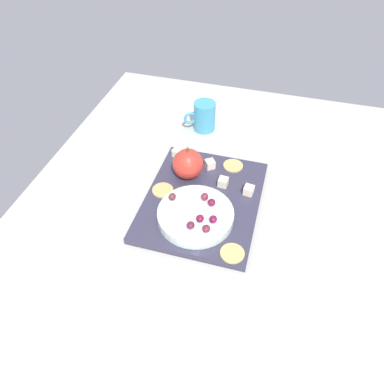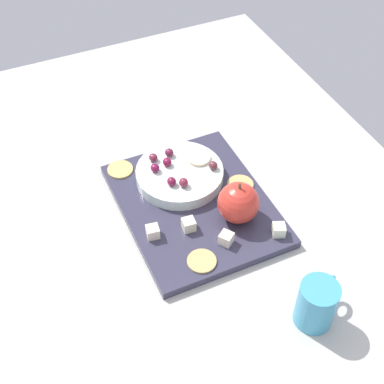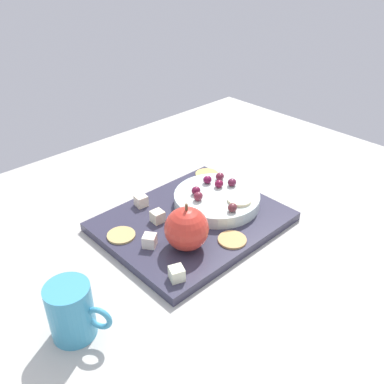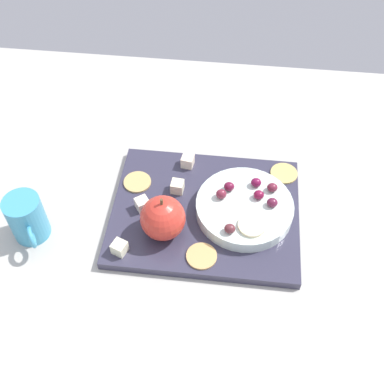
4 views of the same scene
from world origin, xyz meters
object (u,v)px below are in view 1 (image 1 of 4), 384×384
object	(u,v)px
cheese_cube_2	(210,164)
grape_6	(212,202)
cracker_0	(233,166)
apple_whole	(188,164)
cheese_cube_3	(223,182)
cracker_2	(163,190)
grape_1	(205,195)
serving_dish	(196,215)
cup	(204,116)
cheese_cube_1	(177,153)
grape_2	(191,225)
grape_3	(206,229)
cracker_1	(232,253)
grape_0	(172,197)
apple_slice_0	(173,211)
grape_5	(213,219)
platter	(203,200)
grape_4	(200,218)
cheese_cube_0	(249,190)

from	to	relation	value
cheese_cube_2	grape_6	world-z (taller)	grape_6
cracker_0	cheese_cube_2	bearing A→B (deg)	-70.22
apple_whole	cheese_cube_3	xyz separation A→B (cm)	(1.18, 9.70, -2.84)
cracker_2	grape_1	size ratio (longest dim) A/B	2.73
cheese_cube_3	serving_dish	bearing A→B (deg)	-16.26
serving_dish	cup	bearing A→B (deg)	-168.41
cheese_cube_1	grape_2	size ratio (longest dim) A/B	1.18
cheese_cube_1	cup	xyz separation A→B (cm)	(-17.11, 3.18, 1.57)
cracker_0	grape_3	xyz separation A→B (cm)	(25.76, -1.04, 3.10)
cracker_1	grape_0	bearing A→B (deg)	-120.53
apple_whole	grape_0	distance (cm)	11.72
cheese_cube_2	grape_3	size ratio (longest dim) A/B	1.18
cracker_1	cup	distance (cm)	49.12
apple_whole	cracker_2	size ratio (longest dim) A/B	1.49
grape_2	grape_3	world-z (taller)	same
apple_slice_0	cheese_cube_1	bearing A→B (deg)	-164.84
grape_2	apple_slice_0	bearing A→B (deg)	-124.03
grape_1	grape_2	distance (cm)	9.72
grape_5	grape_3	bearing A→B (deg)	-15.36
cracker_0	grape_5	world-z (taller)	grape_5
platter	apple_whole	size ratio (longest dim) A/B	4.34
cup	cracker_1	bearing A→B (deg)	21.69
grape_4	grape_0	bearing A→B (deg)	-120.55
cheese_cube_0	apple_whole	bearing A→B (deg)	-98.07
grape_3	grape_6	size ratio (longest dim) A/B	1.00
cracker_1	grape_0	world-z (taller)	grape_0
platter	cheese_cube_3	size ratio (longest dim) A/B	15.01
cheese_cube_3	grape_5	distance (cm)	14.89
platter	grape_5	xyz separation A→B (cm)	(8.93, 4.70, 4.23)
cheese_cube_2	grape_5	bearing A→B (deg)	15.57
cracker_2	cup	bearing A→B (deg)	175.12
serving_dish	cheese_cube_0	distance (cm)	15.79
cheese_cube_0	cracker_1	world-z (taller)	cheese_cube_0
grape_0	grape_3	world-z (taller)	same
grape_5	platter	bearing A→B (deg)	-152.27
cracker_1	grape_2	size ratio (longest dim) A/B	2.73
grape_5	grape_6	size ratio (longest dim) A/B	1.00
cup	cheese_cube_0	bearing A→B (deg)	34.86
grape_0	cheese_cube_3	bearing A→B (deg)	135.99
grape_2	grape_3	bearing A→B (deg)	90.23
cheese_cube_2	grape_2	size ratio (longest dim) A/B	1.18
cheese_cube_1	grape_1	bearing A→B (deg)	36.32
platter	grape_6	distance (cm)	6.62
cheese_cube_0	cheese_cube_3	distance (cm)	6.88
platter	cracker_1	bearing A→B (deg)	35.53
grape_4	cup	bearing A→B (deg)	-166.78
cracker_0	cracker_1	world-z (taller)	same
platter	grape_0	world-z (taller)	grape_0
grape_2	grape_6	size ratio (longest dim) A/B	1.00
cracker_2	grape_3	bearing A→B (deg)	50.75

